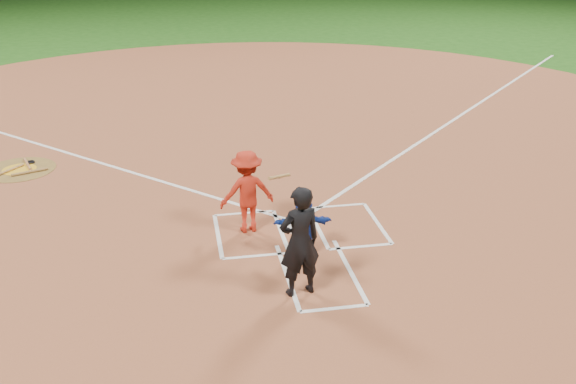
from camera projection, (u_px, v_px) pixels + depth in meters
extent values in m
plane|color=#1B4B12|center=(299.00, 230.00, 12.56)|extent=(120.00, 120.00, 0.00)
cylinder|color=brown|center=(258.00, 134.00, 17.97)|extent=(28.00, 28.00, 0.01)
cylinder|color=silver|center=(299.00, 229.00, 12.55)|extent=(0.60, 0.60, 0.02)
cylinder|color=brown|center=(19.00, 169.00, 15.46)|extent=(1.70, 1.70, 0.01)
cylinder|color=gold|center=(19.00, 169.00, 15.46)|extent=(0.80, 0.80, 0.00)
cylinder|color=#A6693D|center=(27.00, 164.00, 15.70)|extent=(0.34, 0.81, 0.06)
cylinder|color=#A0713B|center=(9.00, 170.00, 15.32)|extent=(0.56, 0.71, 0.06)
cylinder|color=olive|center=(30.00, 172.00, 15.23)|extent=(0.80, 0.37, 0.06)
torus|color=black|center=(31.00, 162.00, 15.84)|extent=(0.19, 0.19, 0.05)
imported|color=#122F96|center=(304.00, 226.00, 11.41)|extent=(1.07, 0.38, 1.14)
imported|color=black|center=(300.00, 242.00, 10.08)|extent=(0.77, 0.59, 1.88)
cube|color=white|center=(244.00, 213.00, 13.21)|extent=(1.22, 0.08, 0.01)
cube|color=white|center=(256.00, 256.00, 11.56)|extent=(1.22, 0.08, 0.01)
cube|color=white|center=(281.00, 230.00, 12.49)|extent=(0.08, 1.83, 0.01)
cube|color=white|center=(218.00, 236.00, 12.29)|extent=(0.08, 1.83, 0.01)
cube|color=white|center=(336.00, 206.00, 13.54)|extent=(1.22, 0.08, 0.01)
cube|color=white|center=(361.00, 247.00, 11.89)|extent=(1.22, 0.08, 0.01)
cube|color=white|center=(318.00, 227.00, 12.61)|extent=(0.08, 1.83, 0.01)
cube|color=white|center=(377.00, 222.00, 12.81)|extent=(0.08, 1.83, 0.01)
cube|color=white|center=(287.00, 276.00, 10.93)|extent=(0.08, 2.20, 0.01)
cube|color=white|center=(350.00, 270.00, 11.11)|extent=(0.08, 2.20, 0.01)
cube|color=white|center=(334.00, 308.00, 10.03)|extent=(1.10, 0.08, 0.01)
cube|color=white|center=(472.00, 108.00, 20.36)|extent=(14.21, 14.21, 0.01)
cube|color=white|center=(2.00, 133.00, 18.03)|extent=(14.21, 14.21, 0.01)
imported|color=red|center=(247.00, 192.00, 12.20)|extent=(1.12, 0.74, 1.63)
cylinder|color=#AA7C3E|center=(279.00, 177.00, 12.04)|extent=(0.55, 0.71, 0.28)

